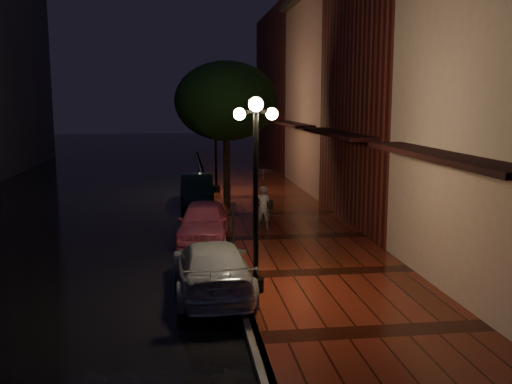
{
  "coord_description": "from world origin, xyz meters",
  "views": [
    {
      "loc": [
        -1.25,
        -17.15,
        4.4
      ],
      "look_at": [
        1.17,
        1.19,
        1.4
      ],
      "focal_mm": 40.0,
      "sensor_mm": 36.0,
      "label": 1
    }
  ],
  "objects_px": {
    "streetlamp_near": "(256,183)",
    "parking_meter": "(233,222)",
    "streetlamp_far": "(216,140)",
    "pink_car": "(203,222)",
    "street_tree": "(226,104)",
    "silver_car": "(212,267)",
    "navy_car": "(197,189)",
    "woman_with_umbrella": "(263,189)"
  },
  "relations": [
    {
      "from": "silver_car",
      "to": "parking_meter",
      "type": "xyz_separation_m",
      "value": [
        0.75,
        2.87,
        0.41
      ]
    },
    {
      "from": "streetlamp_near",
      "to": "parking_meter",
      "type": "relative_size",
      "value": 2.99
    },
    {
      "from": "navy_car",
      "to": "silver_car",
      "type": "xyz_separation_m",
      "value": [
        0.0,
        -11.6,
        -0.02
      ]
    },
    {
      "from": "streetlamp_near",
      "to": "parking_meter",
      "type": "bearing_deg",
      "value": 93.45
    },
    {
      "from": "parking_meter",
      "to": "silver_car",
      "type": "bearing_deg",
      "value": -108.57
    },
    {
      "from": "streetlamp_far",
      "to": "parking_meter",
      "type": "distance_m",
      "value": 10.8
    },
    {
      "from": "navy_car",
      "to": "silver_car",
      "type": "height_order",
      "value": "navy_car"
    },
    {
      "from": "street_tree",
      "to": "woman_with_umbrella",
      "type": "relative_size",
      "value": 2.85
    },
    {
      "from": "woman_with_umbrella",
      "to": "streetlamp_far",
      "type": "bearing_deg",
      "value": -70.43
    },
    {
      "from": "streetlamp_far",
      "to": "silver_car",
      "type": "distance_m",
      "value": 13.73
    },
    {
      "from": "navy_car",
      "to": "woman_with_umbrella",
      "type": "height_order",
      "value": "woman_with_umbrella"
    },
    {
      "from": "street_tree",
      "to": "parking_meter",
      "type": "bearing_deg",
      "value": -93.42
    },
    {
      "from": "streetlamp_far",
      "to": "woman_with_umbrella",
      "type": "xyz_separation_m",
      "value": [
        1.07,
        -7.8,
        -1.1
      ]
    },
    {
      "from": "streetlamp_far",
      "to": "woman_with_umbrella",
      "type": "relative_size",
      "value": 2.12
    },
    {
      "from": "streetlamp_far",
      "to": "street_tree",
      "type": "xyz_separation_m",
      "value": [
        0.26,
        -3.01,
        1.64
      ]
    },
    {
      "from": "street_tree",
      "to": "parking_meter",
      "type": "distance_m",
      "value": 8.34
    },
    {
      "from": "pink_car",
      "to": "streetlamp_near",
      "type": "bearing_deg",
      "value": -73.4
    },
    {
      "from": "streetlamp_near",
      "to": "navy_car",
      "type": "distance_m",
      "value": 12.24
    },
    {
      "from": "streetlamp_near",
      "to": "navy_car",
      "type": "bearing_deg",
      "value": 94.51
    },
    {
      "from": "streetlamp_far",
      "to": "navy_car",
      "type": "xyz_separation_m",
      "value": [
        -0.95,
        -1.95,
        -1.97
      ]
    },
    {
      "from": "pink_car",
      "to": "woman_with_umbrella",
      "type": "height_order",
      "value": "woman_with_umbrella"
    },
    {
      "from": "woman_with_umbrella",
      "to": "streetlamp_near",
      "type": "bearing_deg",
      "value": 91.98
    },
    {
      "from": "pink_car",
      "to": "parking_meter",
      "type": "xyz_separation_m",
      "value": [
        0.75,
        -2.01,
        0.39
      ]
    },
    {
      "from": "streetlamp_near",
      "to": "silver_car",
      "type": "xyz_separation_m",
      "value": [
        -0.95,
        0.45,
        -1.99
      ]
    },
    {
      "from": "streetlamp_far",
      "to": "street_tree",
      "type": "relative_size",
      "value": 0.74
    },
    {
      "from": "streetlamp_far",
      "to": "pink_car",
      "type": "xyz_separation_m",
      "value": [
        -0.95,
        -8.67,
        -1.97
      ]
    },
    {
      "from": "navy_car",
      "to": "woman_with_umbrella",
      "type": "distance_m",
      "value": 6.24
    },
    {
      "from": "silver_car",
      "to": "street_tree",
      "type": "bearing_deg",
      "value": -98.29
    },
    {
      "from": "navy_car",
      "to": "woman_with_umbrella",
      "type": "xyz_separation_m",
      "value": [
        2.02,
        -5.84,
        0.86
      ]
    },
    {
      "from": "navy_car",
      "to": "parking_meter",
      "type": "height_order",
      "value": "parking_meter"
    },
    {
      "from": "street_tree",
      "to": "silver_car",
      "type": "relative_size",
      "value": 1.38
    },
    {
      "from": "pink_car",
      "to": "navy_car",
      "type": "bearing_deg",
      "value": 96.49
    },
    {
      "from": "streetlamp_far",
      "to": "silver_car",
      "type": "height_order",
      "value": "streetlamp_far"
    },
    {
      "from": "streetlamp_far",
      "to": "parking_meter",
      "type": "bearing_deg",
      "value": -91.07
    },
    {
      "from": "streetlamp_near",
      "to": "street_tree",
      "type": "height_order",
      "value": "street_tree"
    },
    {
      "from": "street_tree",
      "to": "pink_car",
      "type": "xyz_separation_m",
      "value": [
        -1.21,
        -5.66,
        -3.61
      ]
    },
    {
      "from": "streetlamp_near",
      "to": "streetlamp_far",
      "type": "relative_size",
      "value": 1.0
    },
    {
      "from": "streetlamp_near",
      "to": "parking_meter",
      "type": "distance_m",
      "value": 3.68
    },
    {
      "from": "silver_car",
      "to": "parking_meter",
      "type": "height_order",
      "value": "parking_meter"
    },
    {
      "from": "street_tree",
      "to": "silver_car",
      "type": "distance_m",
      "value": 11.22
    },
    {
      "from": "streetlamp_far",
      "to": "woman_with_umbrella",
      "type": "bearing_deg",
      "value": -82.19
    },
    {
      "from": "pink_car",
      "to": "woman_with_umbrella",
      "type": "bearing_deg",
      "value": 29.86
    }
  ]
}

